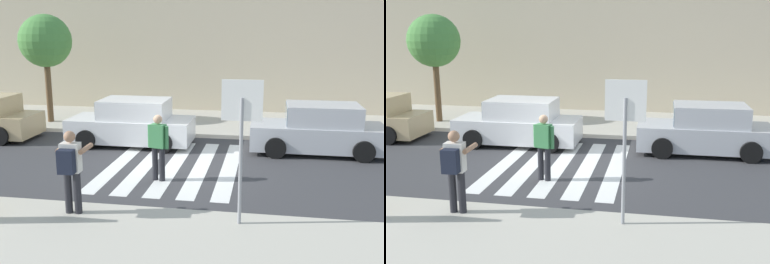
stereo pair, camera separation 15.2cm
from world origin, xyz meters
TOP-DOWN VIEW (x-y plane):
  - ground_plane at (0.00, 0.00)m, footprint 120.00×120.00m
  - sidewalk_far at (0.00, 6.00)m, footprint 60.00×4.80m
  - building_facade_far at (0.00, 10.40)m, footprint 56.00×4.00m
  - crosswalk_stripe_0 at (-1.60, 0.20)m, footprint 0.44×5.20m
  - crosswalk_stripe_1 at (-0.80, 0.20)m, footprint 0.44×5.20m
  - crosswalk_stripe_2 at (0.00, 0.20)m, footprint 0.44×5.20m
  - crosswalk_stripe_3 at (0.80, 0.20)m, footprint 0.44×5.20m
  - crosswalk_stripe_4 at (1.60, 0.20)m, footprint 0.44×5.20m
  - stop_sign at (2.13, -3.70)m, footprint 0.76×0.08m
  - photographer_with_backpack at (-1.25, -3.79)m, footprint 0.60×0.85m
  - pedestrian_crossing at (-0.11, -1.12)m, footprint 0.57×0.32m
  - parked_car_white at (-1.85, 2.30)m, footprint 4.10×1.92m
  - parked_car_silver at (4.19, 2.30)m, footprint 4.10×1.92m
  - street_tree_west at (-6.08, 4.81)m, footprint 2.05×2.05m

SIDE VIEW (x-z plane):
  - ground_plane at x=0.00m, z-range 0.00..0.00m
  - crosswalk_stripe_0 at x=-1.60m, z-range 0.00..0.01m
  - crosswalk_stripe_1 at x=-0.80m, z-range 0.00..0.01m
  - crosswalk_stripe_2 at x=0.00m, z-range 0.00..0.01m
  - crosswalk_stripe_3 at x=0.80m, z-range 0.00..0.01m
  - crosswalk_stripe_4 at x=1.60m, z-range 0.00..0.01m
  - sidewalk_far at x=0.00m, z-range 0.00..0.14m
  - parked_car_white at x=-1.85m, z-range -0.05..1.50m
  - parked_car_silver at x=4.19m, z-range -0.05..1.50m
  - pedestrian_crossing at x=-0.11m, z-range 0.11..1.84m
  - photographer_with_backpack at x=-1.25m, z-range 0.31..2.03m
  - stop_sign at x=2.13m, z-range 0.78..3.57m
  - building_facade_far at x=0.00m, z-range 0.00..5.48m
  - street_tree_west at x=-6.08m, z-range 1.20..5.45m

